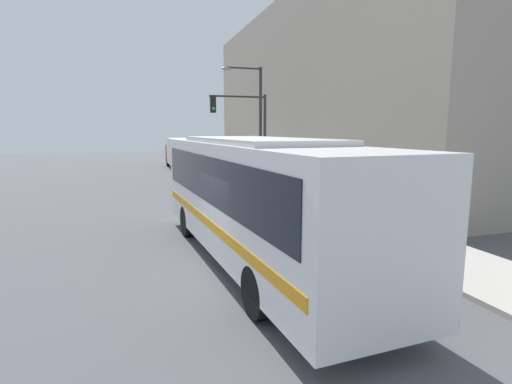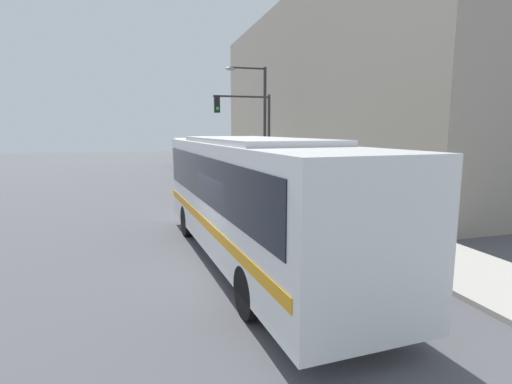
{
  "view_description": "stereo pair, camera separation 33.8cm",
  "coord_description": "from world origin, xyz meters",
  "px_view_note": "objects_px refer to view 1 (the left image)",
  "views": [
    {
      "loc": [
        -2.3,
        -9.34,
        3.6
      ],
      "look_at": [
        1.88,
        3.69,
        1.47
      ],
      "focal_mm": 28.0,
      "sensor_mm": 36.0,
      "label": 1
    },
    {
      "loc": [
        -1.98,
        -9.43,
        3.6
      ],
      "look_at": [
        1.88,
        3.69,
        1.47
      ],
      "focal_mm": 28.0,
      "sensor_mm": 36.0,
      "label": 2
    }
  ],
  "objects_px": {
    "delivery_truck": "(181,152)",
    "fire_hydrant": "(360,223)",
    "traffic_light_pole": "(246,125)",
    "parking_meter": "(283,181)",
    "street_lamp": "(255,117)",
    "city_bus": "(255,192)"
  },
  "relations": [
    {
      "from": "delivery_truck",
      "to": "fire_hydrant",
      "type": "bearing_deg",
      "value": -84.37
    },
    {
      "from": "traffic_light_pole",
      "to": "fire_hydrant",
      "type": "bearing_deg",
      "value": -84.75
    },
    {
      "from": "delivery_truck",
      "to": "parking_meter",
      "type": "height_order",
      "value": "delivery_truck"
    },
    {
      "from": "delivery_truck",
      "to": "parking_meter",
      "type": "xyz_separation_m",
      "value": [
        2.62,
        -19.43,
        -0.49
      ]
    },
    {
      "from": "delivery_truck",
      "to": "traffic_light_pole",
      "type": "xyz_separation_m",
      "value": [
        1.67,
        -16.18,
        2.3
      ]
    },
    {
      "from": "street_lamp",
      "to": "traffic_light_pole",
      "type": "bearing_deg",
      "value": -129.0
    },
    {
      "from": "city_bus",
      "to": "parking_meter",
      "type": "relative_size",
      "value": 8.0
    },
    {
      "from": "city_bus",
      "to": "traffic_light_pole",
      "type": "distance_m",
      "value": 12.41
    },
    {
      "from": "city_bus",
      "to": "street_lamp",
      "type": "distance_m",
      "value": 13.78
    },
    {
      "from": "city_bus",
      "to": "fire_hydrant",
      "type": "height_order",
      "value": "city_bus"
    },
    {
      "from": "parking_meter",
      "to": "street_lamp",
      "type": "distance_m",
      "value": 5.44
    },
    {
      "from": "city_bus",
      "to": "fire_hydrant",
      "type": "relative_size",
      "value": 16.42
    },
    {
      "from": "city_bus",
      "to": "traffic_light_pole",
      "type": "relative_size",
      "value": 2.05
    },
    {
      "from": "delivery_truck",
      "to": "traffic_light_pole",
      "type": "relative_size",
      "value": 1.37
    },
    {
      "from": "traffic_light_pole",
      "to": "parking_meter",
      "type": "bearing_deg",
      "value": -73.67
    },
    {
      "from": "delivery_truck",
      "to": "fire_hydrant",
      "type": "xyz_separation_m",
      "value": [
        2.62,
        -26.54,
        -1.09
      ]
    },
    {
      "from": "traffic_light_pole",
      "to": "parking_meter",
      "type": "relative_size",
      "value": 3.89
    },
    {
      "from": "delivery_truck",
      "to": "fire_hydrant",
      "type": "distance_m",
      "value": 26.69
    },
    {
      "from": "parking_meter",
      "to": "fire_hydrant",
      "type": "bearing_deg",
      "value": -90.0
    },
    {
      "from": "parking_meter",
      "to": "delivery_truck",
      "type": "bearing_deg",
      "value": 97.67
    },
    {
      "from": "city_bus",
      "to": "delivery_truck",
      "type": "distance_m",
      "value": 28.06
    },
    {
      "from": "fire_hydrant",
      "to": "street_lamp",
      "type": "distance_m",
      "value": 12.09
    }
  ]
}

